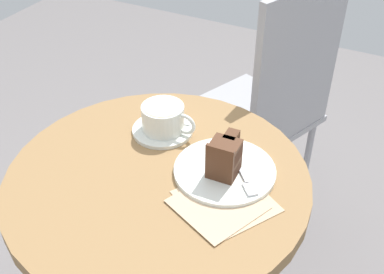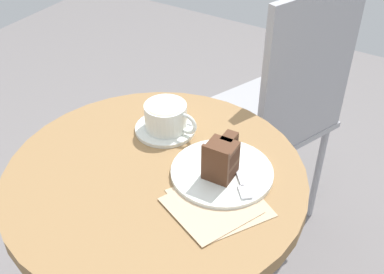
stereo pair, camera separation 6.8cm
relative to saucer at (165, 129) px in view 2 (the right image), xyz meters
name	(u,v)px [view 2 (the right image)]	position (x,y,z in m)	size (l,w,h in m)	color
cafe_table	(157,212)	(0.07, -0.14, -0.13)	(0.66, 0.66, 0.68)	olive
saucer	(165,129)	(0.00, 0.00, 0.00)	(0.15, 0.15, 0.01)	silver
coffee_cup	(166,116)	(0.00, 0.00, 0.04)	(0.14, 0.10, 0.06)	silver
teaspoon	(179,121)	(0.01, 0.04, 0.01)	(0.10, 0.03, 0.00)	silver
cake_plate	(222,172)	(0.19, -0.07, 0.00)	(0.22, 0.22, 0.01)	silver
cake_slice	(222,159)	(0.20, -0.08, 0.05)	(0.06, 0.09, 0.09)	#422619
fork	(240,179)	(0.24, -0.08, 0.01)	(0.11, 0.13, 0.00)	silver
napkin	(216,204)	(0.23, -0.16, 0.00)	(0.23, 0.23, 0.00)	tan
cafe_chair	(282,103)	(0.12, 0.47, -0.15)	(0.49, 0.49, 0.93)	#9E9EA3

